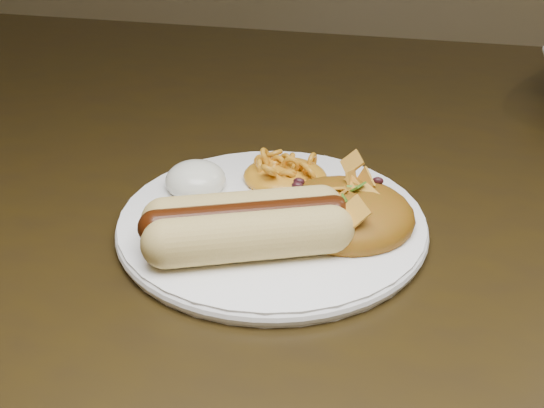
# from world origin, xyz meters

# --- Properties ---
(table) EXTENTS (1.60, 0.90, 0.75)m
(table) POSITION_xyz_m (0.00, 0.00, 0.66)
(table) COLOR black
(table) RESTS_ON floor
(plate) EXTENTS (0.25, 0.25, 0.01)m
(plate) POSITION_xyz_m (-0.11, -0.15, 0.76)
(plate) COLOR white
(plate) RESTS_ON table
(hotdog) EXTENTS (0.13, 0.11, 0.03)m
(hotdog) POSITION_xyz_m (-0.12, -0.19, 0.78)
(hotdog) COLOR #D8BF6B
(hotdog) RESTS_ON plate
(mac_and_cheese) EXTENTS (0.09, 0.09, 0.03)m
(mac_and_cheese) POSITION_xyz_m (-0.12, -0.09, 0.78)
(mac_and_cheese) COLOR gold
(mac_and_cheese) RESTS_ON plate
(sour_cream) EXTENTS (0.05, 0.05, 0.03)m
(sour_cream) POSITION_xyz_m (-0.19, -0.12, 0.78)
(sour_cream) COLOR silver
(sour_cream) RESTS_ON plate
(taco_salad) EXTENTS (0.11, 0.10, 0.05)m
(taco_salad) POSITION_xyz_m (-0.06, -0.14, 0.78)
(taco_salad) COLOR #AF280D
(taco_salad) RESTS_ON plate
(fork) EXTENTS (0.02, 0.15, 0.00)m
(fork) POSITION_xyz_m (-0.07, -0.19, 0.75)
(fork) COLOR white
(fork) RESTS_ON table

